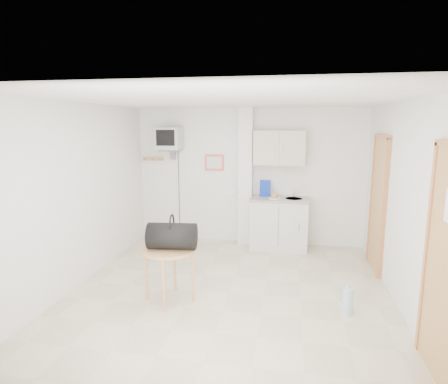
% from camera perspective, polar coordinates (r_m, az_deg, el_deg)
% --- Properties ---
extents(ground, '(4.50, 4.50, 0.00)m').
position_cam_1_polar(ground, '(5.16, 0.78, -15.08)').
color(ground, beige).
rests_on(ground, ground).
extents(room_envelope, '(4.24, 4.54, 2.55)m').
position_cam_1_polar(room_envelope, '(4.76, 3.85, 2.16)').
color(room_envelope, white).
rests_on(room_envelope, ground).
extents(kitchenette, '(1.03, 0.58, 2.10)m').
position_cam_1_polar(kitchenette, '(6.75, 8.38, -1.82)').
color(kitchenette, silver).
rests_on(kitchenette, ground).
extents(crt_television, '(0.44, 0.45, 2.15)m').
position_cam_1_polar(crt_television, '(6.98, -8.35, 7.96)').
color(crt_television, slate).
rests_on(crt_television, ground).
extents(round_table, '(0.68, 0.68, 0.69)m').
position_cam_1_polar(round_table, '(4.77, -8.38, -9.46)').
color(round_table, '#B78549').
rests_on(round_table, ground).
extents(duffel_bag, '(0.62, 0.39, 0.44)m').
position_cam_1_polar(duffel_bag, '(4.67, -7.91, -6.63)').
color(duffel_bag, black).
rests_on(duffel_bag, round_table).
extents(water_bottle, '(0.12, 0.12, 0.37)m').
position_cam_1_polar(water_bottle, '(4.80, 18.31, -15.49)').
color(water_bottle, '#A1C4DA').
rests_on(water_bottle, ground).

